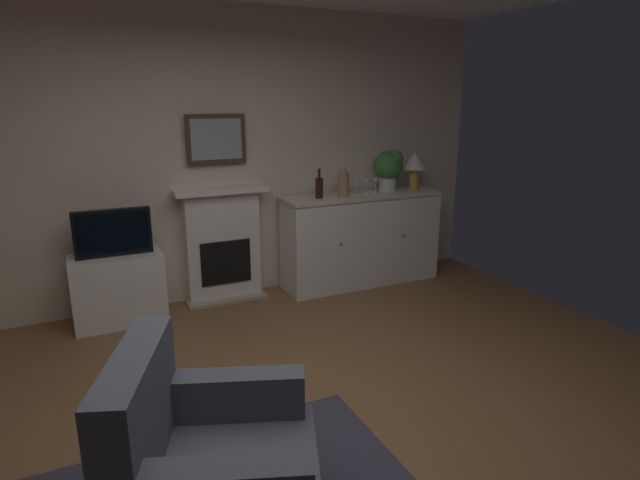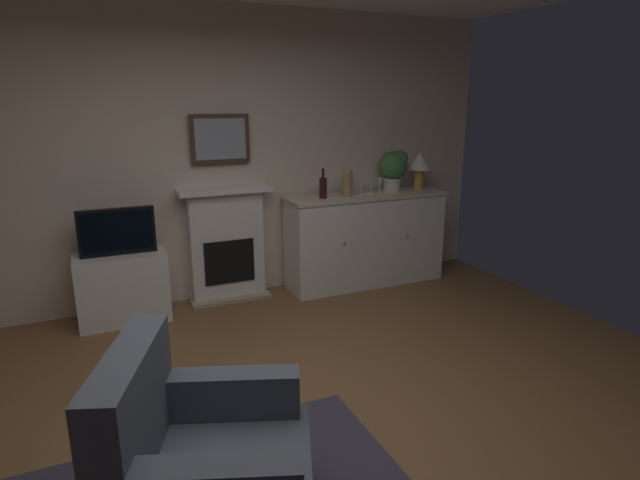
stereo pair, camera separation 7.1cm
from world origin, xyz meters
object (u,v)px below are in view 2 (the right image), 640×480
wine_glass_center (370,183)px  tv_cabinet (123,287)px  framed_picture (220,139)px  wine_glass_right (380,182)px  wine_bottle (323,187)px  wine_glass_left (360,183)px  tv_set (117,232)px  armchair (201,466)px  fireplace_unit (226,244)px  potted_plant_small (394,167)px  sideboard_cabinet (365,239)px  table_lamp (419,164)px  vase_decorative (347,183)px

wine_glass_center → tv_cabinet: 2.55m
framed_picture → wine_glass_right: (1.57, -0.25, -0.46)m
wine_bottle → tv_cabinet: size_ratio=0.39×
tv_cabinet → wine_glass_left: bearing=-0.8°
tv_set → armchair: tv_set is taller
wine_bottle → tv_cabinet: 2.05m
fireplace_unit → tv_set: fireplace_unit is taller
tv_set → potted_plant_small: (2.75, 0.05, 0.40)m
wine_glass_left → wine_glass_right: same height
sideboard_cabinet → potted_plant_small: 0.81m
tv_cabinet → table_lamp: bearing=-0.3°
table_lamp → wine_bottle: (-1.13, -0.02, -0.17)m
sideboard_cabinet → wine_bottle: wine_bottle is taller
armchair → vase_decorative: bearing=52.2°
potted_plant_small → armchair: bearing=-134.0°
framed_picture → potted_plant_small: bearing=-5.7°
table_lamp → wine_bottle: bearing=-179.0°
vase_decorative → tv_set: vase_decorative is taller
wine_glass_left → potted_plant_small: (0.43, 0.06, 0.13)m
sideboard_cabinet → table_lamp: size_ratio=4.23×
wine_glass_left → wine_glass_center: (0.11, -0.01, 0.00)m
wine_bottle → wine_glass_right: 0.64m
fireplace_unit → vase_decorative: vase_decorative is taller
vase_decorative → wine_glass_right: bearing=2.7°
sideboard_cabinet → vase_decorative: size_ratio=6.02×
wine_glass_left → wine_glass_center: size_ratio=1.00×
wine_glass_left → sideboard_cabinet: bearing=12.0°
wine_bottle → wine_glass_left: bearing=0.4°
wine_glass_left → vase_decorative: vase_decorative is taller
fireplace_unit → tv_cabinet: (-0.97, -0.16, -0.24)m
wine_glass_center → tv_set: wine_glass_center is taller
framed_picture → wine_glass_right: 1.65m
table_lamp → wine_glass_left: size_ratio=2.42×
wine_bottle → potted_plant_small: size_ratio=0.67×
wine_glass_left → tv_set: 2.34m
potted_plant_small → framed_picture: bearing=174.3°
wine_glass_center → vase_decorative: (-0.28, -0.02, 0.02)m
wine_glass_center → potted_plant_small: 0.35m
vase_decorative → potted_plant_small: bearing=9.2°
wine_glass_center → table_lamp: bearing=2.5°
framed_picture → table_lamp: (2.06, -0.22, -0.30)m
wine_glass_left → vase_decorative: size_ratio=0.59×
wine_glass_left → wine_glass_center: same height
fireplace_unit → wine_glass_right: wine_glass_right is taller
framed_picture → vase_decorative: 1.29m
wine_glass_left → armchair: (-2.19, -2.64, -0.69)m
fireplace_unit → sideboard_cabinet: size_ratio=0.65×
table_lamp → wine_glass_right: (-0.49, -0.03, -0.16)m
wine_glass_right → fireplace_unit: bearing=172.4°
wine_bottle → potted_plant_small: (0.84, 0.07, 0.15)m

